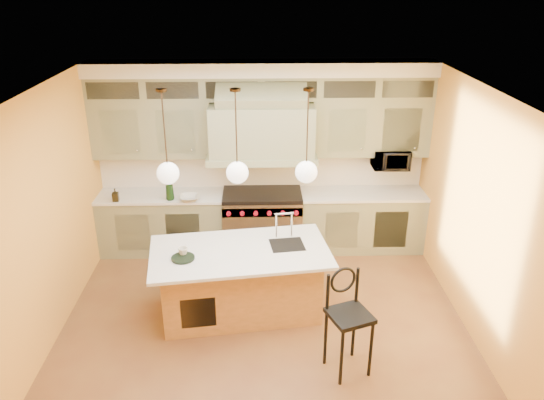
{
  "coord_description": "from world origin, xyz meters",
  "views": [
    {
      "loc": [
        -0.05,
        -5.31,
        4.06
      ],
      "look_at": [
        0.11,
        0.7,
        1.46
      ],
      "focal_mm": 35.0,
      "sensor_mm": 36.0,
      "label": 1
    }
  ],
  "objects_px": {
    "range": "(262,221)",
    "microwave": "(390,159)",
    "kitchen_island": "(241,280)",
    "counter_stool": "(348,316)"
  },
  "relations": [
    {
      "from": "range",
      "to": "microwave",
      "type": "distance_m",
      "value": 2.18
    },
    {
      "from": "kitchen_island",
      "to": "counter_stool",
      "type": "height_order",
      "value": "kitchen_island"
    },
    {
      "from": "range",
      "to": "kitchen_island",
      "type": "relative_size",
      "value": 0.52
    },
    {
      "from": "kitchen_island",
      "to": "counter_stool",
      "type": "bearing_deg",
      "value": -50.6
    },
    {
      "from": "counter_stool",
      "to": "microwave",
      "type": "xyz_separation_m",
      "value": [
        1.06,
        2.9,
        0.76
      ]
    },
    {
      "from": "range",
      "to": "counter_stool",
      "type": "height_order",
      "value": "counter_stool"
    },
    {
      "from": "kitchen_island",
      "to": "counter_stool",
      "type": "distance_m",
      "value": 1.62
    },
    {
      "from": "counter_stool",
      "to": "microwave",
      "type": "bearing_deg",
      "value": 48.92
    },
    {
      "from": "kitchen_island",
      "to": "microwave",
      "type": "bearing_deg",
      "value": 31.06
    },
    {
      "from": "counter_stool",
      "to": "microwave",
      "type": "distance_m",
      "value": 3.18
    }
  ]
}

